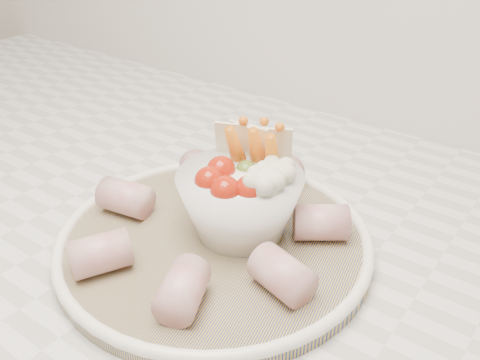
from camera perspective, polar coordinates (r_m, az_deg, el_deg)
The scene contains 3 objects.
serving_platter at distance 0.56m, azimuth -2.76°, elevation -6.46°, with size 0.38×0.38×0.02m.
veggie_bowl at distance 0.54m, azimuth 0.17°, elevation -1.90°, with size 0.13×0.13×0.11m.
cured_meat_rolls at distance 0.54m, azimuth -2.86°, elevation -4.49°, with size 0.27×0.28×0.04m.
Camera 1 is at (0.14, 1.02, 1.27)m, focal length 40.00 mm.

